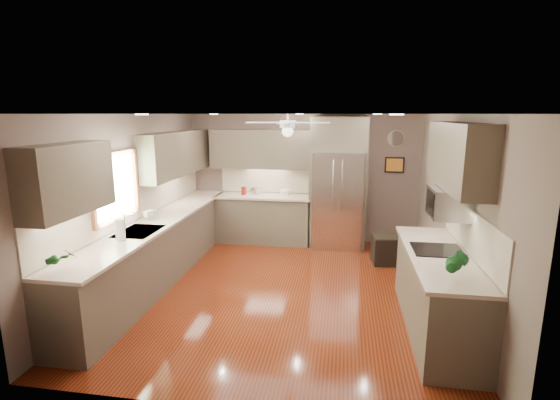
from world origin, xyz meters
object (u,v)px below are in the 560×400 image
(canister_a, at_px, (244,191))
(canister_b, at_px, (253,191))
(microwave, at_px, (449,203))
(stool, at_px, (385,249))
(soap_bottle, at_px, (150,213))
(refrigerator, at_px, (338,185))
(paper_towel, at_px, (120,229))
(potted_plant_right, at_px, (457,263))
(bowl, at_px, (285,194))
(canister_c, at_px, (258,190))
(potted_plant_left, at_px, (63,257))

(canister_a, relative_size, canister_b, 1.09)
(microwave, xyz_separation_m, stool, (-0.49, 1.89, -1.24))
(soap_bottle, relative_size, microwave, 0.37)
(refrigerator, relative_size, paper_towel, 8.37)
(refrigerator, distance_m, microwave, 3.03)
(soap_bottle, relative_size, potted_plant_right, 0.59)
(bowl, bearing_deg, microwave, -49.98)
(potted_plant_right, bearing_deg, canister_c, 125.72)
(canister_c, bearing_deg, bowl, 0.35)
(soap_bottle, distance_m, microwave, 4.15)
(microwave, height_order, stool, microwave)
(potted_plant_left, xyz_separation_m, bowl, (1.63, 4.22, -0.13))
(refrigerator, bearing_deg, potted_plant_left, -122.55)
(microwave, bearing_deg, potted_plant_left, -160.16)
(paper_towel, bearing_deg, stool, 32.82)
(potted_plant_left, distance_m, paper_towel, 1.07)
(soap_bottle, relative_size, bowl, 0.96)
(soap_bottle, height_order, refrigerator, refrigerator)
(canister_b, bearing_deg, canister_a, -164.72)
(soap_bottle, relative_size, refrigerator, 0.08)
(potted_plant_left, bearing_deg, canister_c, 75.43)
(soap_bottle, height_order, paper_towel, paper_towel)
(potted_plant_right, bearing_deg, microwave, 82.75)
(potted_plant_right, xyz_separation_m, refrigerator, (-1.20, 3.73, 0.08))
(canister_c, distance_m, potted_plant_right, 4.70)
(paper_towel, bearing_deg, potted_plant_left, -89.68)
(bowl, relative_size, microwave, 0.38)
(canister_b, relative_size, microwave, 0.26)
(canister_b, xyz_separation_m, paper_towel, (-0.99, -3.15, 0.07))
(bowl, bearing_deg, paper_towel, -117.37)
(soap_bottle, xyz_separation_m, paper_towel, (0.11, -1.00, 0.04))
(canister_c, height_order, refrigerator, refrigerator)
(canister_b, xyz_separation_m, refrigerator, (1.66, -0.08, 0.18))
(refrigerator, height_order, paper_towel, refrigerator)
(soap_bottle, bearing_deg, stool, 19.15)
(canister_a, distance_m, soap_bottle, 2.30)
(canister_b, xyz_separation_m, potted_plant_left, (-0.98, -4.22, 0.09))
(canister_c, relative_size, potted_plant_left, 0.59)
(canister_b, distance_m, microwave, 4.11)
(refrigerator, height_order, stool, refrigerator)
(canister_a, relative_size, canister_c, 0.84)
(canister_c, relative_size, refrigerator, 0.08)
(canister_a, height_order, soap_bottle, soap_bottle)
(canister_c, height_order, soap_bottle, soap_bottle)
(canister_a, xyz_separation_m, paper_towel, (-0.82, -3.10, 0.06))
(refrigerator, distance_m, paper_towel, 4.06)
(canister_c, distance_m, microwave, 4.03)
(potted_plant_left, bearing_deg, canister_a, 79.00)
(potted_plant_left, bearing_deg, paper_towel, 90.32)
(refrigerator, height_order, microwave, refrigerator)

